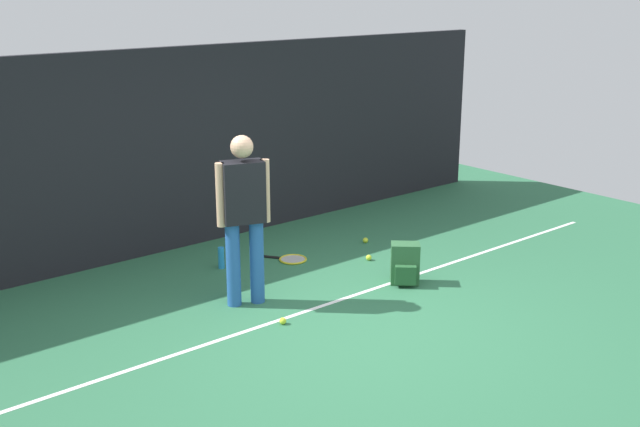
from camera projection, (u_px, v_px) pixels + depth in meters
ground_plane at (347, 325)px, 7.30m from camera, size 12.00×12.00×0.00m
back_fence at (178, 150)px, 9.18m from camera, size 10.00×0.10×2.38m
court_line at (314, 309)px, 7.67m from camera, size 9.00×0.05×0.00m
tennis_player at (244, 210)px, 7.53m from camera, size 0.50×0.34×1.70m
tennis_racket at (291, 259)px, 9.01m from camera, size 0.49×0.61×0.03m
backpack at (405, 265)px, 8.26m from camera, size 0.38×0.38×0.44m
tennis_ball_near_player at (369, 258)px, 9.00m from camera, size 0.07×0.07×0.07m
tennis_ball_by_fence at (365, 240)px, 9.60m from camera, size 0.07×0.07×0.07m
tennis_ball_mid_court at (283, 321)px, 7.32m from camera, size 0.07×0.07×0.07m
water_bottle at (221, 258)px, 8.73m from camera, size 0.07×0.07×0.24m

